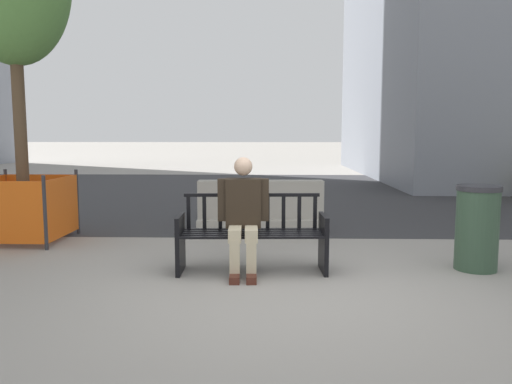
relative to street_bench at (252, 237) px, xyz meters
The scene contains 7 objects.
ground_plane 1.04m from the street_bench, 63.41° to the right, with size 200.00×200.00×0.00m, color gray.
street_asphalt 7.86m from the street_bench, 86.86° to the left, with size 120.00×12.00×0.01m, color #333335.
street_bench is the anchor object (origin of this frame).
seated_person 0.31m from the street_bench, 147.49° to the right, with size 0.58×0.73×1.31m.
jersey_barrier_centre 2.31m from the street_bench, 88.77° to the left, with size 2.02×0.75×0.84m.
construction_fence 3.75m from the street_bench, 155.80° to the left, with size 1.18×1.18×1.03m.
trash_bin 2.61m from the street_bench, ahead, with size 0.50×0.50×0.99m.
Camera 1 is at (-0.21, -4.76, 1.57)m, focal length 35.00 mm.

